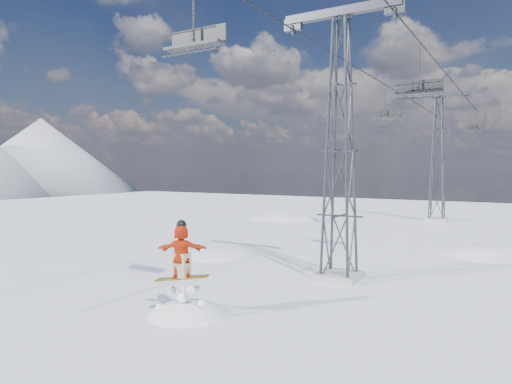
# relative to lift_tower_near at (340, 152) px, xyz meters

# --- Properties ---
(ground) EXTENTS (120.00, 120.00, 0.00)m
(ground) POSITION_rel_lift_tower_near_xyz_m (-0.80, -8.00, -5.47)
(ground) COLOR white
(ground) RESTS_ON ground
(snow_terrain) EXTENTS (39.00, 37.00, 22.00)m
(snow_terrain) POSITION_rel_lift_tower_near_xyz_m (-5.57, 13.24, -15.06)
(snow_terrain) COLOR white
(snow_terrain) RESTS_ON ground
(lift_tower_near) EXTENTS (5.20, 1.80, 11.43)m
(lift_tower_near) POSITION_rel_lift_tower_near_xyz_m (0.00, 0.00, 0.00)
(lift_tower_near) COLOR #999999
(lift_tower_near) RESTS_ON ground
(lift_tower_far) EXTENTS (5.20, 1.80, 11.43)m
(lift_tower_far) POSITION_rel_lift_tower_near_xyz_m (0.00, 25.00, 0.00)
(lift_tower_far) COLOR #999999
(lift_tower_far) RESTS_ON ground
(haul_cables) EXTENTS (4.46, 51.00, 0.06)m
(haul_cables) POSITION_rel_lift_tower_near_xyz_m (0.00, 11.50, 5.38)
(haul_cables) COLOR black
(haul_cables) RESTS_ON ground
(snowboarder_jump) EXTENTS (4.40, 4.40, 7.08)m
(snowboarder_jump) POSITION_rel_lift_tower_near_xyz_m (-2.62, -6.90, -7.09)
(snowboarder_jump) COLOR white
(snowboarder_jump) RESTS_ON ground
(lift_chair_near) EXTENTS (2.10, 0.60, 2.60)m
(lift_chair_near) POSITION_rel_lift_tower_near_xyz_m (-2.20, -6.95, 3.30)
(lift_chair_near) COLOR black
(lift_chair_near) RESTS_ON ground
(lift_chair_mid) EXTENTS (2.21, 0.63, 2.74)m
(lift_chair_mid) POSITION_rel_lift_tower_near_xyz_m (2.20, 4.86, 3.19)
(lift_chair_mid) COLOR black
(lift_chair_mid) RESTS_ON ground
(lift_chair_far) EXTENTS (2.16, 0.62, 2.68)m
(lift_chair_far) POSITION_rel_lift_tower_near_xyz_m (-2.20, 15.42, 3.24)
(lift_chair_far) COLOR black
(lift_chair_far) RESTS_ON ground
(lift_chair_extra) EXTENTS (1.87, 0.54, 2.31)m
(lift_chair_extra) POSITION_rel_lift_tower_near_xyz_m (2.20, 34.06, 3.53)
(lift_chair_extra) COLOR black
(lift_chair_extra) RESTS_ON ground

